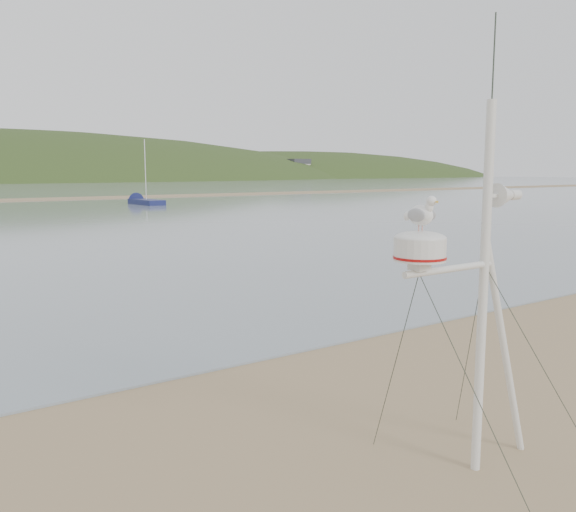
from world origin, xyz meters
TOP-DOWN VIEW (x-y plane):
  - mast_rig at (3.78, -0.87)m, footprint 2.26×2.41m
  - sailboat_blue_far at (22.01, 55.10)m, footprint 1.91×7.15m

SIDE VIEW (x-z plane):
  - sailboat_blue_far at x=22.01m, z-range -3.23..3.83m
  - mast_rig at x=3.78m, z-range -1.32..3.78m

